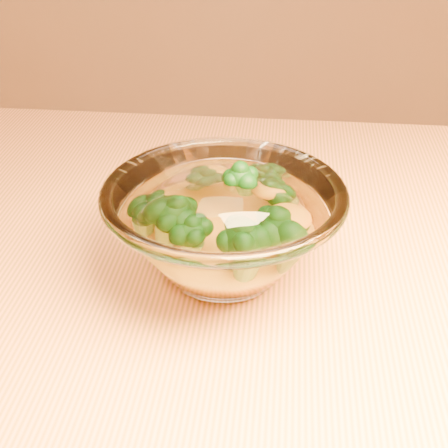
{
  "coord_description": "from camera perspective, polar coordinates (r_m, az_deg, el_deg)",
  "views": [
    {
      "loc": [
        -0.05,
        -0.45,
        1.11
      ],
      "look_at": [
        -0.1,
        0.02,
        0.81
      ],
      "focal_mm": 50.0,
      "sensor_mm": 36.0,
      "label": 1
    }
  ],
  "objects": [
    {
      "name": "broccoli_heap",
      "position": [
        0.56,
        0.53,
        0.52
      ],
      "size": [
        0.15,
        0.15,
        0.07
      ],
      "color": "black",
      "rests_on": "cheese_sauce"
    },
    {
      "name": "cheese_sauce",
      "position": [
        0.58,
        0.0,
        -2.11
      ],
      "size": [
        0.12,
        0.12,
        0.03
      ],
      "primitive_type": "ellipsoid",
      "color": "#FFB015",
      "rests_on": "glass_bowl"
    },
    {
      "name": "glass_bowl",
      "position": [
        0.56,
        -0.0,
        -0.41
      ],
      "size": [
        0.22,
        0.22,
        0.1
      ],
      "color": "white",
      "rests_on": "table"
    },
    {
      "name": "table",
      "position": [
        0.64,
        8.67,
        -13.17
      ],
      "size": [
        1.2,
        0.8,
        0.75
      ],
      "color": "#D97641",
      "rests_on": "ground"
    }
  ]
}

